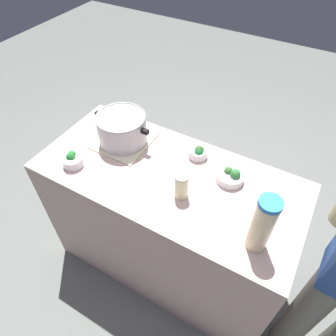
{
  "coord_description": "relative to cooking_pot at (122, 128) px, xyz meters",
  "views": [
    {
      "loc": [
        0.52,
        -0.91,
        2.04
      ],
      "look_at": [
        0.0,
        0.0,
        0.95
      ],
      "focal_mm": 32.63,
      "sensor_mm": 36.0,
      "label": 1
    }
  ],
  "objects": [
    {
      "name": "ground_plane",
      "position": [
        0.35,
        -0.1,
        -0.99
      ],
      "size": [
        8.0,
        8.0,
        0.0
      ],
      "primitive_type": "plane",
      "color": "slate"
    },
    {
      "name": "counter_slab",
      "position": [
        0.35,
        -0.1,
        -0.54
      ],
      "size": [
        1.38,
        0.64,
        0.9
      ],
      "primitive_type": "cube",
      "color": "#BFA099",
      "rests_on": "ground_plane"
    },
    {
      "name": "dish_cloth",
      "position": [
        0.0,
        -0.0,
        -0.09
      ],
      "size": [
        0.29,
        0.3,
        0.01
      ],
      "primitive_type": "cube",
      "color": "beige",
      "rests_on": "counter_slab"
    },
    {
      "name": "cooking_pot",
      "position": [
        0.0,
        0.0,
        0.0
      ],
      "size": [
        0.34,
        0.27,
        0.17
      ],
      "color": "#B7B7BC",
      "rests_on": "dish_cloth"
    },
    {
      "name": "lemonade_pitcher",
      "position": [
        0.86,
        -0.26,
        0.05
      ],
      "size": [
        0.09,
        0.09,
        0.29
      ],
      "color": "beige",
      "rests_on": "counter_slab"
    },
    {
      "name": "mason_jar",
      "position": [
        0.46,
        -0.18,
        -0.02
      ],
      "size": [
        0.07,
        0.07,
        0.14
      ],
      "color": "beige",
      "rests_on": "counter_slab"
    },
    {
      "name": "broccoli_bowl_front",
      "position": [
        -0.12,
        -0.28,
        -0.06
      ],
      "size": [
        0.11,
        0.11,
        0.07
      ],
      "color": "silver",
      "rests_on": "counter_slab"
    },
    {
      "name": "broccoli_bowl_center",
      "position": [
        0.63,
        0.02,
        -0.07
      ],
      "size": [
        0.14,
        0.14,
        0.08
      ],
      "color": "silver",
      "rests_on": "counter_slab"
    },
    {
      "name": "broccoli_bowl_back",
      "position": [
        0.42,
        0.09,
        -0.06
      ],
      "size": [
        0.1,
        0.1,
        0.08
      ],
      "color": "silver",
      "rests_on": "counter_slab"
    }
  ]
}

